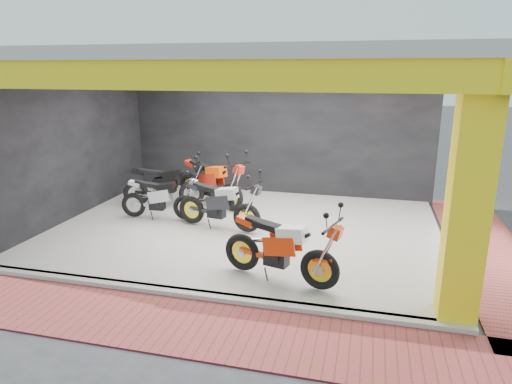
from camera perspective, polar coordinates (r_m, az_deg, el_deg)
ground at (r=8.07m, az=-5.10°, el=-9.69°), size 80.00×80.00×0.00m
showroom_floor at (r=9.82m, az=-1.26°, el=-4.70°), size 8.00×6.00×0.10m
showroom_ceiling at (r=9.24m, az=-1.39°, el=16.49°), size 8.40×6.40×0.20m
back_wall at (r=12.36m, az=2.57°, el=7.54°), size 8.20×0.20×3.50m
left_wall at (r=11.19m, az=-22.10°, el=5.64°), size 0.20×6.20×3.50m
corner_column at (r=6.48m, az=25.03°, el=-0.89°), size 0.50×0.50×3.50m
header_beam_front at (r=6.40m, az=-8.84°, el=14.24°), size 8.40×0.30×0.40m
header_beam_right at (r=9.03m, az=24.64°, el=13.29°), size 0.30×6.40×0.40m
floor_kerb at (r=7.20m, az=-7.84°, el=-12.59°), size 8.00×0.20×0.10m
paver_front at (r=6.59m, az=-10.45°, el=-15.85°), size 9.00×1.40×0.03m
paver_right at (r=9.79m, az=27.16°, el=-6.73°), size 1.40×7.00×0.03m
moto_hero at (r=6.94m, az=8.07°, el=-7.28°), size 2.26×1.34×1.30m
moto_row_a at (r=9.28m, az=-1.16°, el=-1.50°), size 2.15×1.11×1.25m
moto_row_b at (r=10.18m, az=-8.86°, el=-0.45°), size 1.94×0.85×1.16m
moto_row_c at (r=10.70m, az=-3.07°, el=1.15°), size 2.43×1.77×1.40m
moto_row_d at (r=11.18m, az=-8.12°, el=1.30°), size 2.22×1.30×1.27m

